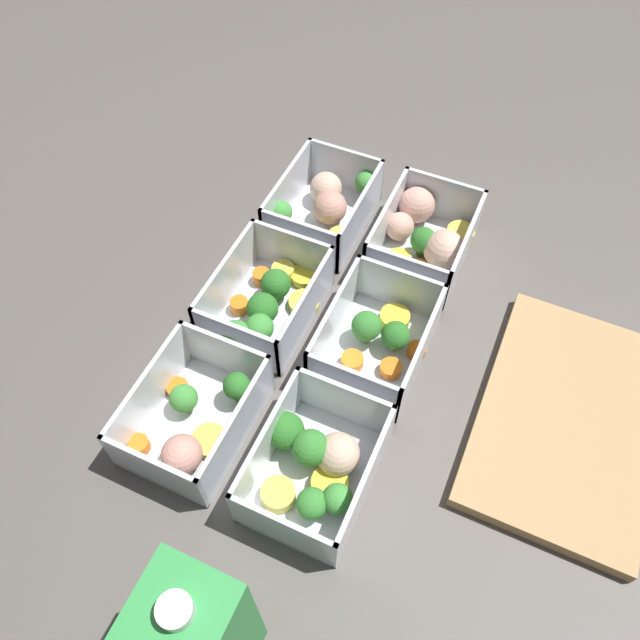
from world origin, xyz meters
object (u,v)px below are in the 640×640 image
(container_near_left, at_px, (322,207))
(container_near_center, at_px, (265,305))
(container_far_center, at_px, (378,338))
(container_far_right, at_px, (315,464))
(container_far_left, at_px, (425,235))
(juice_carton, at_px, (200,636))
(container_near_right, at_px, (194,419))

(container_near_left, relative_size, container_near_center, 0.92)
(container_far_center, distance_m, container_far_right, 0.17)
(container_near_center, relative_size, container_far_left, 1.05)
(container_far_left, relative_size, juice_carton, 0.82)
(container_far_center, bearing_deg, container_far_left, -179.37)
(juice_carton, bearing_deg, container_near_center, -159.78)
(container_near_center, xyz_separation_m, container_far_left, (-0.18, 0.14, 0.00))
(container_near_center, height_order, container_near_right, same)
(container_near_left, distance_m, container_far_right, 0.36)
(container_near_left, relative_size, container_far_right, 1.06)
(container_near_center, distance_m, juice_carton, 0.37)
(container_near_left, distance_m, container_far_left, 0.14)
(container_near_left, height_order, container_near_center, same)
(container_near_left, height_order, container_far_left, same)
(container_near_center, height_order, container_far_center, same)
(container_near_right, xyz_separation_m, juice_carton, (0.18, 0.13, 0.07))
(container_near_center, bearing_deg, container_far_left, 143.05)
(container_near_right, height_order, juice_carton, juice_carton)
(container_near_right, relative_size, juice_carton, 0.75)
(container_far_center, xyz_separation_m, juice_carton, (0.35, -0.01, 0.07))
(container_near_center, distance_m, container_far_right, 0.21)
(container_near_left, distance_m, juice_carton, 0.54)
(container_near_center, height_order, container_far_right, same)
(container_near_left, height_order, juice_carton, juice_carton)
(container_near_right, bearing_deg, container_far_right, 92.92)
(container_near_right, height_order, container_far_center, same)
(container_near_left, relative_size, container_far_left, 0.97)
(container_near_right, distance_m, container_far_center, 0.22)
(container_near_center, bearing_deg, container_near_right, -0.00)
(container_near_center, relative_size, container_far_center, 1.15)
(container_near_center, xyz_separation_m, juice_carton, (0.34, 0.13, 0.07))
(container_near_left, bearing_deg, container_near_center, 1.45)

